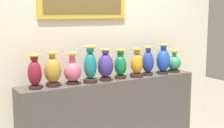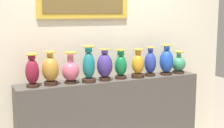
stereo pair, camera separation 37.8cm
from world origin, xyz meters
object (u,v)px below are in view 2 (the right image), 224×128
vase_cobalt (150,63)px  vase_emerald (121,65)px  vase_burgundy (32,72)px  vase_amber (138,65)px  vase_rose (71,70)px  vase_indigo (105,66)px  vase_teal (89,66)px  vase_ochre (50,70)px  vase_jade (179,64)px  vase_sapphire (166,61)px

vase_cobalt → vase_emerald: bearing=179.7°
vase_burgundy → vase_amber: vase_burgundy is taller
vase_amber → vase_cobalt: vase_cobalt is taller
vase_burgundy → vase_rose: (0.42, 0.00, -0.02)m
vase_indigo → vase_emerald: (0.22, 0.03, -0.02)m
vase_rose → vase_indigo: 0.40m
vase_teal → vase_indigo: size_ratio=1.12×
vase_amber → vase_cobalt: 0.19m
vase_burgundy → vase_ochre: (0.19, 0.01, 0.00)m
vase_burgundy → vase_indigo: bearing=-1.8°
vase_emerald → vase_jade: bearing=-0.1°
vase_teal → vase_rose: bearing=171.0°
vase_cobalt → vase_jade: vase_cobalt is taller
vase_ochre → vase_teal: size_ratio=0.89×
vase_teal → vase_ochre: bearing=174.4°
vase_ochre → vase_jade: 1.66m
vase_rose → vase_cobalt: 1.02m
vase_teal → vase_jade: 1.24m
vase_burgundy → vase_amber: 1.25m
vase_indigo → vase_cobalt: 0.62m
vase_indigo → vase_emerald: size_ratio=1.06×
vase_emerald → vase_cobalt: (0.40, -0.00, 0.00)m
vase_burgundy → vase_ochre: 0.20m
vase_amber → vase_sapphire: (0.41, 0.00, 0.02)m
vase_amber → vase_rose: bearing=178.3°
vase_burgundy → vase_indigo: vase_indigo is taller
vase_cobalt → vase_sapphire: bearing=-5.6°
vase_teal → vase_sapphire: bearing=0.6°
vase_amber → vase_teal: bearing=-179.3°
vase_jade → vase_rose: bearing=-180.0°
vase_indigo → vase_cobalt: vase_indigo is taller
vase_rose → vase_burgundy: bearing=-179.9°
vase_ochre → vase_jade: vase_ochre is taller
vase_rose → vase_sapphire: 1.24m
vase_teal → vase_sapphire: vase_teal is taller
vase_sapphire → vase_teal: bearing=-179.4°
vase_amber → vase_emerald: bearing=172.9°
vase_ochre → vase_cobalt: size_ratio=1.02×
vase_rose → vase_teal: size_ratio=0.85×
vase_teal → vase_amber: (0.63, 0.01, -0.03)m
vase_burgundy → vase_jade: (1.86, 0.00, -0.04)m
vase_indigo → vase_teal: bearing=-178.6°
vase_amber → vase_sapphire: bearing=0.4°
vase_ochre → vase_amber: (1.05, -0.03, -0.01)m
vase_burgundy → vase_sapphire: vase_sapphire is taller
vase_rose → vase_emerald: bearing=0.3°
vase_burgundy → vase_cobalt: (1.43, 0.00, -0.00)m
vase_amber → vase_cobalt: bearing=7.6°
vase_rose → vase_indigo: size_ratio=0.95×
vase_burgundy → vase_sapphire: size_ratio=0.93×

